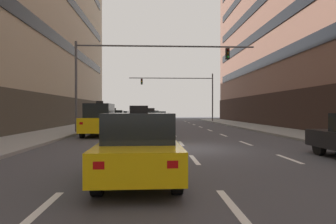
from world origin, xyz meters
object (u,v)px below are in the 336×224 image
(taxi_driving_1, at_px, (150,119))
(taxi_driving_3, at_px, (100,120))
(car_driving_5, at_px, (121,119))
(taxi_driving_4, at_px, (151,126))
(taxi_driving_2, at_px, (139,147))
(taxi_driving_0, at_px, (113,120))
(traffic_signal_0, at_px, (135,65))
(traffic_signal_1, at_px, (187,88))

(taxi_driving_1, xyz_separation_m, taxi_driving_3, (-3.24, -9.70, 0.24))
(car_driving_5, bearing_deg, taxi_driving_1, -34.49)
(taxi_driving_4, height_order, car_driving_5, taxi_driving_4)
(taxi_driving_3, height_order, taxi_driving_4, taxi_driving_3)
(taxi_driving_3, xyz_separation_m, taxi_driving_4, (3.44, -2.94, -0.26))
(taxi_driving_1, distance_m, taxi_driving_2, 22.34)
(taxi_driving_3, bearing_deg, car_driving_5, 89.57)
(taxi_driving_0, bearing_deg, traffic_signal_0, -62.40)
(taxi_driving_2, relative_size, traffic_signal_0, 0.33)
(taxi_driving_1, distance_m, taxi_driving_3, 10.23)
(taxi_driving_4, xyz_separation_m, traffic_signal_0, (-1.23, 5.19, 4.26))
(taxi_driving_2, bearing_deg, taxi_driving_0, 99.57)
(taxi_driving_1, distance_m, traffic_signal_0, 8.63)
(taxi_driving_1, height_order, traffic_signal_1, traffic_signal_1)
(taxi_driving_0, height_order, traffic_signal_1, traffic_signal_1)
(taxi_driving_2, relative_size, taxi_driving_4, 1.00)
(taxi_driving_1, bearing_deg, car_driving_5, 145.51)
(traffic_signal_0, bearing_deg, taxi_driving_0, 117.60)
(taxi_driving_2, xyz_separation_m, car_driving_5, (-3.17, 24.50, -0.02))
(taxi_driving_1, distance_m, taxi_driving_4, 12.64)
(taxi_driving_2, bearing_deg, taxi_driving_1, 90.05)
(taxi_driving_4, bearing_deg, traffic_signal_0, 103.31)
(taxi_driving_1, height_order, taxi_driving_2, taxi_driving_1)
(taxi_driving_2, xyz_separation_m, traffic_signal_1, (5.15, 35.76, 4.17))
(taxi_driving_2, relative_size, traffic_signal_1, 0.37)
(traffic_signal_0, bearing_deg, taxi_driving_2, -85.99)
(car_driving_5, height_order, traffic_signal_0, traffic_signal_0)
(taxi_driving_1, distance_m, car_driving_5, 3.82)
(taxi_driving_0, distance_m, traffic_signal_1, 19.16)
(car_driving_5, bearing_deg, traffic_signal_1, 53.56)
(taxi_driving_2, distance_m, traffic_signal_1, 36.37)
(taxi_driving_1, bearing_deg, taxi_driving_3, -108.46)
(taxi_driving_2, xyz_separation_m, taxi_driving_4, (0.18, 9.70, 0.00))
(taxi_driving_1, height_order, taxi_driving_3, taxi_driving_3)
(taxi_driving_4, height_order, traffic_signal_1, traffic_signal_1)
(traffic_signal_0, relative_size, traffic_signal_1, 1.10)
(taxi_driving_1, bearing_deg, traffic_signal_0, -97.84)
(taxi_driving_0, relative_size, taxi_driving_2, 1.05)
(traffic_signal_1, bearing_deg, taxi_driving_4, -100.78)
(traffic_signal_0, bearing_deg, taxi_driving_1, 82.16)
(taxi_driving_2, height_order, taxi_driving_3, taxi_driving_3)
(taxi_driving_0, relative_size, taxi_driving_1, 1.03)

